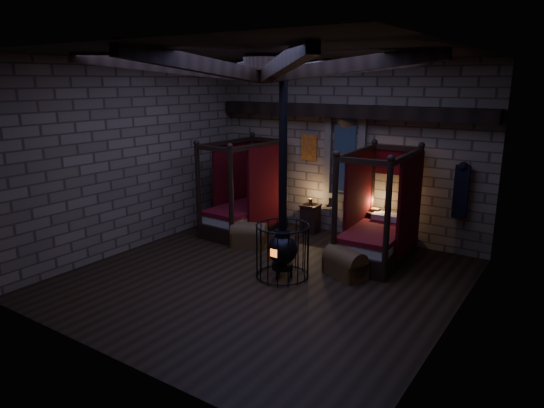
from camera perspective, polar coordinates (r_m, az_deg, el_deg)
The scene contains 8 objects.
room at distance 8.91m, azimuth -0.69°, elevation 14.27°, with size 7.02×7.02×4.29m.
bed_left at distance 12.35m, azimuth -3.14°, elevation -0.63°, with size 1.27×2.25×2.30m.
bed_right at distance 10.67m, azimuth 12.42°, elevation -3.32°, with size 1.29×2.30×2.34m.
trunk_left at distance 11.27m, azimuth -2.70°, elevation -3.73°, with size 0.93×0.78×0.59m.
trunk_right at distance 9.68m, azimuth 8.60°, elevation -6.98°, with size 0.94×0.78×0.59m.
nightstand_left at distance 12.32m, azimuth 4.53°, elevation -1.65°, with size 0.48×0.46×0.88m.
nightstand_right at distance 11.63m, azimuth 11.91°, elevation -2.70°, with size 0.56×0.54×0.87m.
stove at distance 9.42m, azimuth 1.24°, elevation -4.99°, with size 1.04×1.04×4.05m.
Camera 1 is at (5.05, -7.25, 3.76)m, focal length 32.00 mm.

